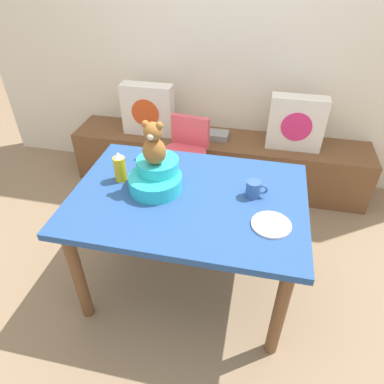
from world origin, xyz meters
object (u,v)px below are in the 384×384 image
object	(u,v)px
dining_table	(188,210)
infant_seat_teal	(156,177)
pillow_floral_right	(296,123)
dinner_plate_near	(271,225)
highchair	(185,155)
book_stack	(217,135)
pillow_floral_left	(148,110)
coffee_mug	(254,189)
cell_phone	(145,162)
ketchup_bottle	(120,167)
teddy_bear	(154,144)

from	to	relation	value
dining_table	infant_seat_teal	distance (m)	0.26
pillow_floral_right	dinner_plate_near	size ratio (longest dim) A/B	2.20
highchair	book_stack	bearing A→B (deg)	67.19
pillow_floral_left	coffee_mug	xyz separation A→B (m)	(0.98, -1.12, 0.11)
infant_seat_teal	cell_phone	size ratio (longest dim) A/B	2.29
infant_seat_teal	highchair	bearing A→B (deg)	90.70
highchair	coffee_mug	size ratio (longest dim) A/B	6.58
pillow_floral_left	pillow_floral_right	xyz separation A→B (m)	(1.25, 0.00, 0.00)
book_stack	infant_seat_teal	size ratio (longest dim) A/B	0.61
coffee_mug	pillow_floral_right	bearing A→B (deg)	76.40
ketchup_bottle	pillow_floral_left	bearing A→B (deg)	100.43
pillow_floral_right	teddy_bear	distance (m)	1.45
pillow_floral_left	pillow_floral_right	size ratio (longest dim) A/B	1.00
dining_table	highchair	world-z (taller)	highchair
book_stack	cell_phone	distance (m)	1.02
pillow_floral_left	cell_phone	distance (m)	0.96
teddy_bear	cell_phone	size ratio (longest dim) A/B	1.74
pillow_floral_left	book_stack	world-z (taller)	pillow_floral_left
pillow_floral_right	highchair	size ratio (longest dim) A/B	0.56
coffee_mug	cell_phone	xyz separation A→B (m)	(-0.69, 0.20, -0.04)
book_stack	teddy_bear	size ratio (longest dim) A/B	0.80
dining_table	teddy_bear	world-z (taller)	teddy_bear
highchair	teddy_bear	size ratio (longest dim) A/B	3.16
highchair	teddy_bear	distance (m)	0.89
infant_seat_teal	dining_table	bearing A→B (deg)	-11.93
dinner_plate_near	teddy_bear	bearing A→B (deg)	163.43
book_stack	coffee_mug	xyz separation A→B (m)	(0.37, -1.14, 0.30)
coffee_mug	book_stack	bearing A→B (deg)	107.99
infant_seat_teal	teddy_bear	distance (m)	0.21
highchair	pillow_floral_left	bearing A→B (deg)	135.55
pillow_floral_left	infant_seat_teal	xyz separation A→B (m)	(0.43, -1.15, 0.13)
pillow_floral_right	book_stack	size ratio (longest dim) A/B	2.20
ketchup_bottle	cell_phone	bearing A→B (deg)	69.03
ketchup_bottle	pillow_floral_right	bearing A→B (deg)	47.12
ketchup_bottle	coffee_mug	xyz separation A→B (m)	(0.77, 0.00, -0.04)
ketchup_bottle	book_stack	bearing A→B (deg)	70.66
pillow_floral_right	cell_phone	xyz separation A→B (m)	(-0.96, -0.92, 0.06)
pillow_floral_left	book_stack	size ratio (longest dim) A/B	2.20
ketchup_bottle	dinner_plate_near	bearing A→B (deg)	-14.14
pillow_floral_right	highchair	bearing A→B (deg)	-153.23
pillow_floral_right	teddy_bear	xyz separation A→B (m)	(-0.82, -1.15, 0.34)
dining_table	infant_seat_teal	size ratio (longest dim) A/B	3.94
dining_table	book_stack	bearing A→B (deg)	90.89
book_stack	ketchup_bottle	size ratio (longest dim) A/B	1.08
dining_table	dinner_plate_near	bearing A→B (deg)	-18.52
book_stack	dinner_plate_near	distance (m)	1.47
highchair	ketchup_bottle	xyz separation A→B (m)	(-0.22, -0.71, 0.31)
pillow_floral_right	ketchup_bottle	world-z (taller)	ketchup_bottle
cell_phone	dinner_plate_near	bearing A→B (deg)	-78.50
dining_table	coffee_mug	bearing A→B (deg)	11.40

